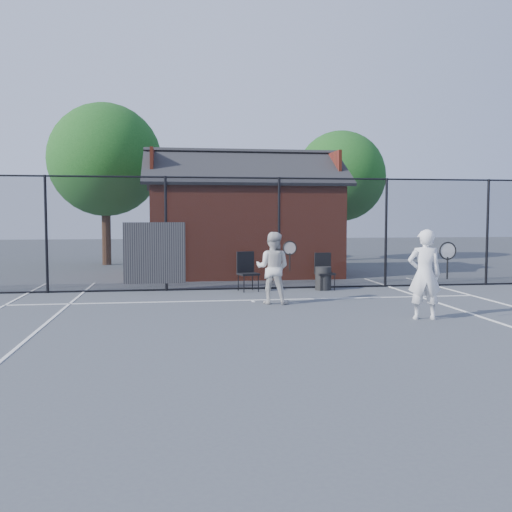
{
  "coord_description": "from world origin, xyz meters",
  "views": [
    {
      "loc": [
        -1.77,
        -10.05,
        1.96
      ],
      "look_at": [
        -0.04,
        2.09,
        1.1
      ],
      "focal_mm": 40.0,
      "sensor_mm": 36.0,
      "label": 1
    }
  ],
  "objects": [
    {
      "name": "fence",
      "position": [
        -0.3,
        5.0,
        1.45
      ],
      "size": [
        22.04,
        3.0,
        3.0
      ],
      "color": "black",
      "rests_on": "ground"
    },
    {
      "name": "court_lines",
      "position": [
        0.0,
        -1.32,
        0.01
      ],
      "size": [
        11.02,
        18.0,
        0.01
      ],
      "color": "white",
      "rests_on": "ground"
    },
    {
      "name": "player_back",
      "position": [
        0.39,
        2.46,
        0.8
      ],
      "size": [
        0.95,
        0.86,
        1.61
      ],
      "color": "silver",
      "rests_on": "ground"
    },
    {
      "name": "ground",
      "position": [
        0.0,
        0.0,
        0.0
      ],
      "size": [
        80.0,
        80.0,
        0.0
      ],
      "primitive_type": "plane",
      "color": "#474A51",
      "rests_on": "ground"
    },
    {
      "name": "chair_left",
      "position": [
        0.12,
        4.6,
        0.5
      ],
      "size": [
        0.6,
        0.61,
        1.01
      ],
      "primitive_type": "cube",
      "rotation": [
        0.0,
        0.0,
        0.26
      ],
      "color": "black",
      "rests_on": "ground"
    },
    {
      "name": "waste_bin",
      "position": [
        2.12,
        4.6,
        0.31
      ],
      "size": [
        0.46,
        0.46,
        0.62
      ],
      "primitive_type": "cylinder",
      "rotation": [
        0.0,
        0.0,
        0.09
      ],
      "color": "black",
      "rests_on": "ground"
    },
    {
      "name": "tree_right",
      "position": [
        5.5,
        14.5,
        3.71
      ],
      "size": [
        3.97,
        3.97,
        5.7
      ],
      "color": "black",
      "rests_on": "ground"
    },
    {
      "name": "clubhouse",
      "position": [
        0.5,
        9.0,
        1.61
      ],
      "size": [
        6.5,
        4.36,
        4.19
      ],
      "color": "maroon",
      "rests_on": "ground"
    },
    {
      "name": "player_front",
      "position": [
        2.91,
        0.13,
        0.86
      ],
      "size": [
        0.8,
        0.62,
        1.71
      ],
      "color": "white",
      "rests_on": "ground"
    },
    {
      "name": "tree_left",
      "position": [
        -4.5,
        13.5,
        4.19
      ],
      "size": [
        4.48,
        4.48,
        6.44
      ],
      "color": "black",
      "rests_on": "ground"
    },
    {
      "name": "chair_right",
      "position": [
        2.18,
        4.6,
        0.48
      ],
      "size": [
        0.51,
        0.53,
        0.96
      ],
      "primitive_type": "cube",
      "rotation": [
        0.0,
        0.0,
        0.11
      ],
      "color": "black",
      "rests_on": "ground"
    }
  ]
}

